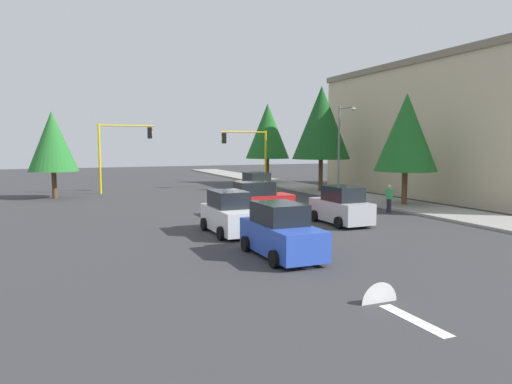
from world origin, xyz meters
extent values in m
plane|color=#353538|center=(0.00, 0.00, 0.00)|extent=(120.00, 120.00, 0.00)
cube|color=gray|center=(-5.00, 10.50, 0.07)|extent=(80.00, 4.00, 0.15)
cube|color=silver|center=(12.30, -3.00, 0.01)|extent=(2.20, 0.36, 0.01)
cone|color=silver|center=(11.00, -3.00, 0.01)|extent=(0.01, 1.10, 1.10)
cube|color=silver|center=(18.30, -3.00, 0.01)|extent=(2.20, 0.36, 0.01)
cone|color=silver|center=(17.00, -3.00, 0.01)|extent=(0.01, 1.10, 1.10)
cube|color=#C6B793|center=(-1.96, 18.50, 5.02)|extent=(22.99, 9.00, 10.05)
cube|color=#776E58|center=(-1.96, 18.50, 10.30)|extent=(23.29, 9.30, 0.50)
cylinder|color=yellow|center=(-14.00, 7.50, 2.69)|extent=(0.18, 0.18, 5.39)
cylinder|color=yellow|center=(-14.00, 5.25, 5.24)|extent=(0.12, 4.50, 0.12)
cube|color=black|center=(-14.00, 3.36, 4.66)|extent=(0.36, 0.32, 0.96)
sphere|color=red|center=(-14.00, 3.18, 4.96)|extent=(0.18, 0.18, 0.18)
sphere|color=yellow|center=(-14.00, 3.18, 4.66)|extent=(0.18, 0.18, 0.18)
sphere|color=green|center=(-14.00, 3.18, 4.36)|extent=(0.18, 0.18, 0.18)
cylinder|color=yellow|center=(-14.00, -7.50, 2.90)|extent=(0.18, 0.18, 5.80)
cylinder|color=yellow|center=(-14.00, -5.25, 5.65)|extent=(0.12, 4.50, 0.12)
cube|color=black|center=(-14.00, -3.36, 5.07)|extent=(0.36, 0.32, 0.96)
sphere|color=red|center=(-14.00, -3.18, 5.37)|extent=(0.18, 0.18, 0.18)
sphere|color=yellow|center=(-14.00, -3.18, 5.07)|extent=(0.18, 0.18, 0.18)
sphere|color=green|center=(-14.00, -3.18, 4.77)|extent=(0.18, 0.18, 0.18)
cylinder|color=slate|center=(-4.00, 9.20, 3.50)|extent=(0.14, 0.14, 7.00)
cylinder|color=slate|center=(-3.10, 9.20, 6.80)|extent=(1.80, 0.10, 0.10)
ellipsoid|color=silver|center=(-2.20, 9.20, 6.65)|extent=(0.56, 0.28, 0.20)
cylinder|color=brown|center=(-18.00, 9.50, 1.42)|extent=(0.36, 0.36, 2.84)
cone|color=#1E6023|center=(-18.00, 9.50, 5.48)|extent=(4.54, 4.54, 5.68)
cylinder|color=brown|center=(-12.00, -11.00, 1.13)|extent=(0.36, 0.36, 2.27)
cone|color=#28752D|center=(-12.00, -11.00, 4.34)|extent=(3.63, 3.63, 4.54)
cylinder|color=brown|center=(2.00, 10.50, 1.27)|extent=(0.36, 0.36, 2.55)
cone|color=#1E6023|center=(2.00, 10.50, 4.89)|extent=(4.07, 4.07, 5.09)
cylinder|color=brown|center=(-8.00, 10.00, 1.53)|extent=(0.36, 0.36, 3.07)
cone|color=#19511E|center=(-8.00, 10.00, 5.93)|extent=(4.91, 4.91, 6.13)
cube|color=red|center=(2.00, -0.10, 0.69)|extent=(1.77, 4.00, 1.05)
cube|color=black|center=(2.00, -0.30, 1.60)|extent=(1.55, 2.08, 0.76)
cylinder|color=black|center=(1.06, 1.14, 0.30)|extent=(0.20, 0.60, 0.60)
cylinder|color=black|center=(2.94, 1.14, 0.30)|extent=(0.20, 0.60, 0.60)
cylinder|color=black|center=(1.06, -1.34, 0.30)|extent=(0.20, 0.60, 0.60)
cylinder|color=black|center=(2.94, -1.34, 0.30)|extent=(0.20, 0.60, 0.60)
cube|color=blue|center=(11.47, -3.15, 0.69)|extent=(4.17, 1.69, 1.05)
cube|color=black|center=(11.26, -3.15, 1.60)|extent=(2.17, 1.49, 0.76)
cylinder|color=black|center=(12.76, -2.25, 0.30)|extent=(0.60, 0.20, 0.60)
cylinder|color=black|center=(12.76, -4.06, 0.30)|extent=(0.60, 0.20, 0.60)
cylinder|color=black|center=(10.18, -2.25, 0.30)|extent=(0.60, 0.20, 0.60)
cylinder|color=black|center=(10.18, -4.06, 0.30)|extent=(0.60, 0.20, 0.60)
cube|color=white|center=(6.53, -3.40, 0.69)|extent=(4.07, 1.64, 1.05)
cube|color=black|center=(6.33, -3.40, 1.60)|extent=(2.12, 1.44, 0.76)
cylinder|color=black|center=(7.79, -2.52, 0.30)|extent=(0.60, 0.20, 0.60)
cylinder|color=black|center=(7.79, -4.28, 0.30)|extent=(0.60, 0.20, 0.60)
cylinder|color=black|center=(5.27, -2.52, 0.30)|extent=(0.60, 0.20, 0.60)
cylinder|color=black|center=(5.27, -4.28, 0.30)|extent=(0.60, 0.20, 0.60)
cube|color=yellow|center=(-6.36, 3.27, 0.69)|extent=(4.00, 1.75, 1.05)
cube|color=black|center=(-6.16, 3.27, 1.60)|extent=(2.08, 1.54, 0.76)
cylinder|color=black|center=(-7.60, 2.33, 0.30)|extent=(0.60, 0.20, 0.60)
cylinder|color=black|center=(-7.60, 4.20, 0.30)|extent=(0.60, 0.20, 0.60)
cylinder|color=black|center=(-5.12, 2.33, 0.30)|extent=(0.60, 0.20, 0.60)
cylinder|color=black|center=(-5.12, 4.20, 0.30)|extent=(0.60, 0.20, 0.60)
cube|color=#B2B5BA|center=(6.23, 2.79, 0.69)|extent=(3.82, 1.63, 1.05)
cube|color=black|center=(6.42, 2.79, 1.60)|extent=(1.99, 1.44, 0.76)
cylinder|color=black|center=(5.04, 1.91, 0.30)|extent=(0.60, 0.20, 0.60)
cylinder|color=black|center=(5.04, 3.66, 0.30)|extent=(0.60, 0.20, 0.60)
cylinder|color=black|center=(7.41, 1.91, 0.30)|extent=(0.60, 0.20, 0.60)
cylinder|color=black|center=(7.41, 3.66, 0.30)|extent=(0.60, 0.20, 0.60)
cylinder|color=#262638|center=(4.15, 7.63, 0.42)|extent=(0.16, 0.16, 0.85)
cylinder|color=#262638|center=(3.95, 7.63, 0.42)|extent=(0.16, 0.16, 0.85)
cube|color=green|center=(4.05, 7.63, 1.15)|extent=(0.40, 0.24, 0.60)
sphere|color=tan|center=(4.05, 7.63, 1.59)|extent=(0.22, 0.22, 0.22)
camera|label=1|loc=(26.67, -10.55, 4.13)|focal=32.83mm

